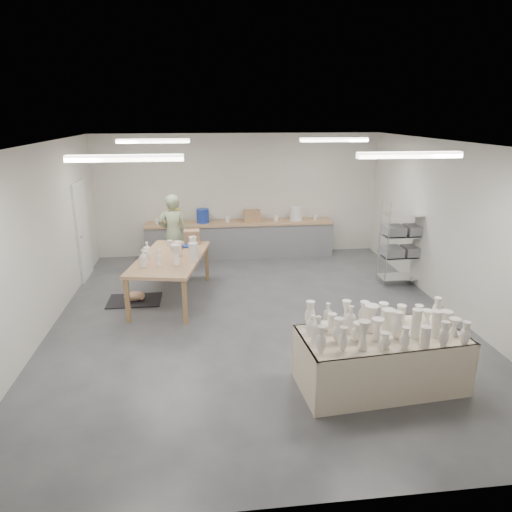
{
  "coord_description": "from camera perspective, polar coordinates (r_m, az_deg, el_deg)",
  "views": [
    {
      "loc": [
        -0.89,
        -7.25,
        3.46
      ],
      "look_at": [
        0.01,
        0.36,
        1.05
      ],
      "focal_mm": 32.0,
      "sensor_mm": 36.0,
      "label": 1
    }
  ],
  "objects": [
    {
      "name": "rug",
      "position": [
        9.13,
        -14.92,
        -5.38
      ],
      "size": [
        1.0,
        0.7,
        0.02
      ],
      "primitive_type": "cube",
      "color": "black",
      "rests_on": "ground"
    },
    {
      "name": "red_stool",
      "position": [
        10.66,
        -10.04,
        -0.07
      ],
      "size": [
        0.43,
        0.43,
        0.33
      ],
      "rotation": [
        0.0,
        0.0,
        -0.26
      ],
      "color": "red",
      "rests_on": "ground"
    },
    {
      "name": "wire_shelf",
      "position": [
        9.9,
        17.92,
        1.71
      ],
      "size": [
        0.88,
        0.48,
        1.8
      ],
      "color": "silver",
      "rests_on": "ground"
    },
    {
      "name": "back_counter",
      "position": [
        11.36,
        -2.07,
        2.27
      ],
      "size": [
        4.6,
        0.6,
        1.24
      ],
      "color": "#AC7A54",
      "rests_on": "ground"
    },
    {
      "name": "work_table",
      "position": [
        8.83,
        -10.26,
        0.05
      ],
      "size": [
        1.55,
        2.45,
        1.23
      ],
      "rotation": [
        0.0,
        0.0,
        -0.19
      ],
      "color": "#AC7A54",
      "rests_on": "ground"
    },
    {
      "name": "drying_table",
      "position": [
        6.3,
        15.16,
        -12.0
      ],
      "size": [
        2.2,
        1.19,
        1.12
      ],
      "rotation": [
        0.0,
        0.0,
        0.09
      ],
      "color": "olive",
      "rests_on": "ground"
    },
    {
      "name": "room",
      "position": [
        7.51,
        -0.66,
        6.67
      ],
      "size": [
        8.0,
        8.02,
        3.0
      ],
      "color": "#424449",
      "rests_on": "ground"
    },
    {
      "name": "potter",
      "position": [
        10.24,
        -10.29,
        2.69
      ],
      "size": [
        0.67,
        0.46,
        1.8
      ],
      "primitive_type": "imported",
      "rotation": [
        0.0,
        0.0,
        3.18
      ],
      "color": "#8FA07C",
      "rests_on": "ground"
    },
    {
      "name": "cat",
      "position": [
        9.08,
        -14.86,
        -4.85
      ],
      "size": [
        0.46,
        0.37,
        0.17
      ],
      "rotation": [
        0.0,
        0.0,
        0.27
      ],
      "color": "white",
      "rests_on": "rug"
    }
  ]
}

